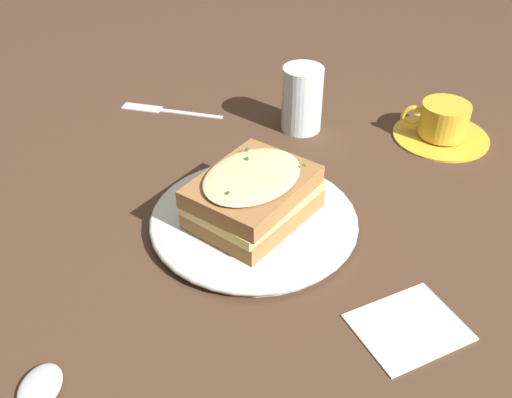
% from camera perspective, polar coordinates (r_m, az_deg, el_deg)
% --- Properties ---
extents(ground_plane, '(2.40, 2.40, 0.00)m').
position_cam_1_polar(ground_plane, '(0.77, -0.66, -2.94)').
color(ground_plane, '#473021').
extents(dinner_plate, '(0.27, 0.27, 0.02)m').
position_cam_1_polar(dinner_plate, '(0.77, 0.00, -2.20)').
color(dinner_plate, silver).
rests_on(dinner_plate, ground_plane).
extents(sandwich, '(0.17, 0.13, 0.07)m').
position_cam_1_polar(sandwich, '(0.74, -0.08, 0.21)').
color(sandwich, olive).
rests_on(sandwich, dinner_plate).
extents(teacup_with_saucer, '(0.15, 0.15, 0.06)m').
position_cam_1_polar(teacup_with_saucer, '(1.00, 17.33, 6.80)').
color(teacup_with_saucer, gold).
rests_on(teacup_with_saucer, ground_plane).
extents(water_glass, '(0.06, 0.06, 0.11)m').
position_cam_1_polar(water_glass, '(0.97, 4.41, 9.48)').
color(water_glass, silver).
rests_on(water_glass, ground_plane).
extents(fork, '(0.10, 0.16, 0.00)m').
position_cam_1_polar(fork, '(1.05, -9.11, 8.42)').
color(fork, silver).
rests_on(fork, ground_plane).
extents(spoon, '(0.14, 0.12, 0.01)m').
position_cam_1_polar(spoon, '(0.63, -20.18, -17.17)').
color(spoon, silver).
rests_on(spoon, ground_plane).
extents(napkin, '(0.14, 0.13, 0.00)m').
position_cam_1_polar(napkin, '(0.67, 14.16, -11.87)').
color(napkin, silver).
rests_on(napkin, ground_plane).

